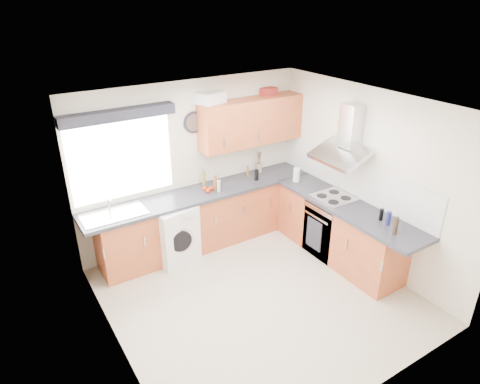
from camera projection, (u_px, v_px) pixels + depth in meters
ground_plane at (259, 296)px, 5.59m from camera, size 3.60×3.60×0.00m
ceiling at (263, 107)px, 4.51m from camera, size 3.60×3.60×0.02m
wall_back at (192, 164)px, 6.42m from camera, size 3.60×0.02×2.50m
wall_front at (380, 295)px, 3.68m from camera, size 3.60×0.02×2.50m
wall_left at (110, 258)px, 4.18m from camera, size 0.02×3.60×2.50m
wall_right at (367, 179)px, 5.92m from camera, size 0.02×3.60×2.50m
window at (122, 159)px, 5.78m from camera, size 1.40×0.02×1.10m
window_blind at (118, 115)px, 5.44m from camera, size 1.50×0.18×0.14m
splashback at (350, 176)px, 6.17m from camera, size 0.01×3.00×0.54m
base_cab_back at (197, 221)px, 6.51m from camera, size 3.00×0.58×0.86m
base_cab_corner at (282, 197)px, 7.27m from camera, size 0.60×0.60×0.86m
base_cab_right at (338, 231)px, 6.25m from camera, size 0.58×2.10×0.86m
worktop_back at (202, 193)px, 6.35m from camera, size 3.60×0.62×0.05m
worktop_right at (349, 207)px, 5.93m from camera, size 0.62×2.42×0.05m
sink at (114, 212)px, 5.68m from camera, size 0.84×0.46×0.10m
oven at (331, 227)px, 6.36m from camera, size 0.56×0.58×0.85m
hob_plate at (334, 197)px, 6.15m from camera, size 0.52×0.52×0.01m
extractor_hood at (345, 140)px, 5.83m from camera, size 0.52×0.78×0.66m
upper_cabinets at (252, 122)px, 6.51m from camera, size 1.70×0.35×0.70m
washing_machine at (173, 232)px, 6.20m from camera, size 0.68×0.66×0.87m
wall_clock at (194, 123)px, 6.14m from camera, size 0.32×0.04×0.32m
casserole at (210, 97)px, 6.08m from camera, size 0.46×0.39×0.16m
storage_box at (269, 91)px, 6.60m from camera, size 0.27×0.25×0.10m
utensil_pot at (259, 168)px, 7.01m from camera, size 0.11×0.11×0.14m
kitchen_roll at (296, 175)px, 6.63m from camera, size 0.12×0.12×0.22m
tomato_cluster at (208, 189)px, 6.33m from camera, size 0.18×0.18×0.07m
jar_0 at (248, 171)px, 6.81m from camera, size 0.04×0.04×0.17m
jar_1 at (215, 183)px, 6.34m from camera, size 0.06×0.06×0.24m
jar_2 at (219, 187)px, 6.37m from camera, size 0.06×0.06×0.11m
jar_3 at (204, 178)px, 6.50m from camera, size 0.05×0.05×0.24m
jar_4 at (257, 175)px, 6.69m from camera, size 0.07×0.07×0.17m
jar_5 at (219, 186)px, 6.31m from camera, size 0.05×0.05×0.18m
bottle_0 at (396, 226)px, 5.20m from camera, size 0.06×0.06×0.23m
bottle_1 at (389, 218)px, 5.41m from camera, size 0.06×0.06×0.18m
bottle_2 at (381, 215)px, 5.53m from camera, size 0.05×0.05×0.16m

